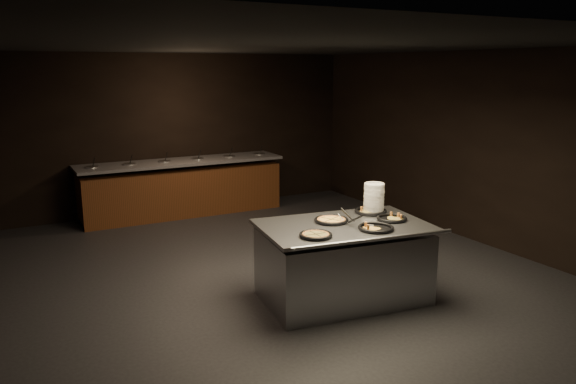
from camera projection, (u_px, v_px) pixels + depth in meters
name	position (u px, v px, depth m)	size (l,w,h in m)	color
room	(269.00, 166.00, 6.96)	(7.02, 8.02, 2.92)	black
salad_bar	(183.00, 191.00, 10.24)	(3.70, 0.83, 1.18)	#5E2C16
serving_counter	(343.00, 264.00, 6.47)	(2.03, 1.46, 0.90)	#BABDC2
plate_stack	(374.00, 198.00, 6.90)	(0.25, 0.25, 0.35)	white
pan_veggie_whole	(316.00, 235.00, 5.89)	(0.35, 0.35, 0.04)	black
pan_cheese_whole	(331.00, 220.00, 6.46)	(0.40, 0.40, 0.04)	black
pan_cheese_slices_a	(371.00, 211.00, 6.86)	(0.40, 0.40, 0.04)	black
pan_cheese_slices_b	(376.00, 228.00, 6.15)	(0.40, 0.40, 0.04)	black
pan_veggie_slices	(392.00, 218.00, 6.53)	(0.35, 0.35, 0.04)	black
server_left	(344.00, 216.00, 6.40)	(0.18, 0.32, 0.17)	#BABDC2
server_right	(360.00, 221.00, 6.25)	(0.24, 0.23, 0.15)	#BABDC2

